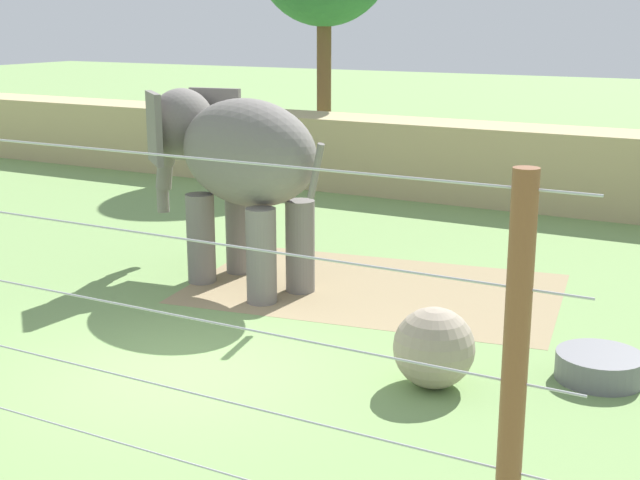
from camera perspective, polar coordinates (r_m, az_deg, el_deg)
The scene contains 6 objects.
ground_plane at distance 11.69m, azimuth -8.85°, elevation -8.35°, with size 120.00×120.00×0.00m, color #759956.
dirt_patch at distance 14.90m, azimuth 3.57°, elevation -3.15°, with size 6.11×3.86×0.01m, color #937F5B.
embankment_wall at distance 22.11m, azimuth 10.70°, elevation 4.93°, with size 36.00×1.80×1.90m, color tan.
elephant at distance 14.81m, azimuth -5.55°, elevation 5.26°, with size 4.25×2.42×3.25m.
enrichment_ball at distance 10.98m, azimuth 7.42°, elevation -6.96°, with size 1.02×1.02×1.02m, color gray.
water_tub at distance 11.74m, azimuth 17.73°, elevation -7.82°, with size 1.10×1.10×0.35m.
Camera 1 is at (6.65, -8.51, 4.48)m, focal length 49.18 mm.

